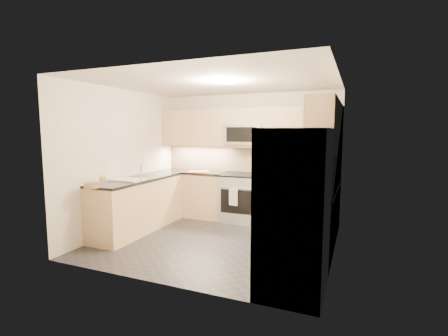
{
  "coord_description": "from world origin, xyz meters",
  "views": [
    {
      "loc": [
        2.07,
        -4.63,
        1.77
      ],
      "look_at": [
        0.0,
        0.35,
        1.15
      ],
      "focal_mm": 26.0,
      "sensor_mm": 36.0,
      "label": 1
    }
  ],
  "objects_px": {
    "gas_range": "(242,198)",
    "cutting_board": "(199,172)",
    "refrigerator": "(294,211)",
    "microwave": "(245,134)",
    "utensil_bowl": "(318,173)",
    "fruit_basket": "(91,185)"
  },
  "relations": [
    {
      "from": "cutting_board",
      "to": "gas_range",
      "type": "bearing_deg",
      "value": 4.84
    },
    {
      "from": "microwave",
      "to": "fruit_basket",
      "type": "distance_m",
      "value": 2.98
    },
    {
      "from": "utensil_bowl",
      "to": "fruit_basket",
      "type": "xyz_separation_m",
      "value": [
        -2.93,
        -2.37,
        -0.03
      ]
    },
    {
      "from": "gas_range",
      "to": "cutting_board",
      "type": "height_order",
      "value": "cutting_board"
    },
    {
      "from": "utensil_bowl",
      "to": "microwave",
      "type": "bearing_deg",
      "value": 176.45
    },
    {
      "from": "utensil_bowl",
      "to": "cutting_board",
      "type": "height_order",
      "value": "utensil_bowl"
    },
    {
      "from": "cutting_board",
      "to": "microwave",
      "type": "bearing_deg",
      "value": 12.51
    },
    {
      "from": "microwave",
      "to": "cutting_board",
      "type": "xyz_separation_m",
      "value": [
        -0.91,
        -0.2,
        -0.75
      ]
    },
    {
      "from": "gas_range",
      "to": "cutting_board",
      "type": "bearing_deg",
      "value": -175.16
    },
    {
      "from": "fruit_basket",
      "to": "cutting_board",
      "type": "bearing_deg",
      "value": 74.95
    },
    {
      "from": "microwave",
      "to": "fruit_basket",
      "type": "xyz_separation_m",
      "value": [
        -1.52,
        -2.46,
        -0.72
      ]
    },
    {
      "from": "gas_range",
      "to": "utensil_bowl",
      "type": "bearing_deg",
      "value": 1.5
    },
    {
      "from": "microwave",
      "to": "refrigerator",
      "type": "distance_m",
      "value": 3.04
    },
    {
      "from": "microwave",
      "to": "utensil_bowl",
      "type": "relative_size",
      "value": 2.98
    },
    {
      "from": "refrigerator",
      "to": "gas_range",
      "type": "bearing_deg",
      "value": 120.88
    },
    {
      "from": "gas_range",
      "to": "cutting_board",
      "type": "relative_size",
      "value": 2.24
    },
    {
      "from": "refrigerator",
      "to": "cutting_board",
      "type": "bearing_deg",
      "value": 135.16
    },
    {
      "from": "gas_range",
      "to": "cutting_board",
      "type": "distance_m",
      "value": 1.04
    },
    {
      "from": "gas_range",
      "to": "fruit_basket",
      "type": "distance_m",
      "value": 2.83
    },
    {
      "from": "microwave",
      "to": "refrigerator",
      "type": "relative_size",
      "value": 0.42
    },
    {
      "from": "microwave",
      "to": "refrigerator",
      "type": "height_order",
      "value": "microwave"
    },
    {
      "from": "refrigerator",
      "to": "cutting_board",
      "type": "distance_m",
      "value": 3.33
    }
  ]
}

